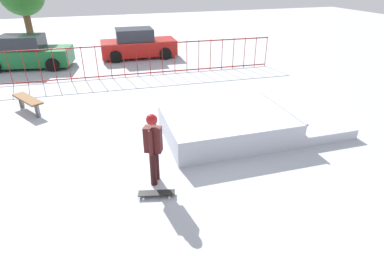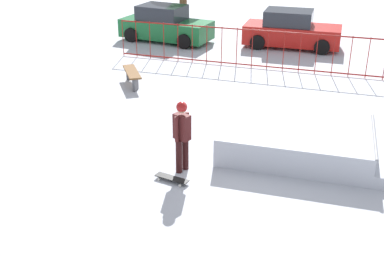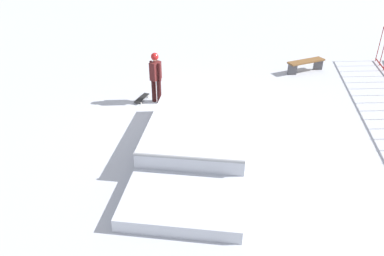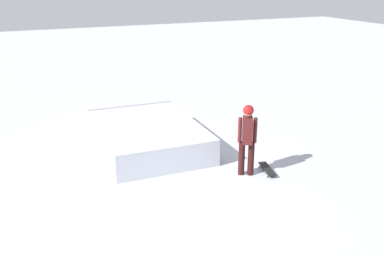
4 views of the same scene
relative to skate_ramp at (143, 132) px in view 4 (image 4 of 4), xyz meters
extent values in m
plane|color=#B2B7C1|center=(-1.75, 0.20, -0.32)|extent=(60.00, 60.00, 0.00)
cube|color=silver|center=(-0.48, 0.01, 0.03)|extent=(3.66, 2.69, 0.70)
cube|color=silver|center=(2.22, -0.06, -0.17)|extent=(1.87, 2.64, 0.30)
cylinder|color=gray|center=(1.32, -0.03, 0.38)|extent=(0.15, 2.60, 0.08)
cylinder|color=black|center=(-2.92, -1.50, 0.09)|extent=(0.15, 0.15, 0.82)
cylinder|color=black|center=(-3.02, -1.69, 0.09)|extent=(0.15, 0.15, 0.82)
cube|color=#4C1919|center=(-2.97, -1.60, 0.80)|extent=(0.44, 0.37, 0.60)
cylinder|color=#4C1919|center=(-2.89, -1.44, 0.80)|extent=(0.09, 0.09, 0.60)
cylinder|color=#4C1919|center=(-3.05, -1.75, 0.80)|extent=(0.09, 0.09, 0.60)
sphere|color=tan|center=(-2.97, -1.60, 1.25)|extent=(0.22, 0.22, 0.22)
sphere|color=#A51919|center=(-2.97, -1.60, 1.28)|extent=(0.25, 0.25, 0.25)
cube|color=black|center=(-3.06, -2.14, -0.23)|extent=(0.82, 0.39, 0.02)
cylinder|color=silver|center=(-2.76, -2.10, -0.29)|extent=(0.06, 0.04, 0.06)
cylinder|color=silver|center=(-2.82, -2.32, -0.29)|extent=(0.06, 0.04, 0.06)
cylinder|color=silver|center=(-3.30, -1.96, -0.29)|extent=(0.06, 0.04, 0.06)
cylinder|color=silver|center=(-3.36, -2.18, -0.29)|extent=(0.06, 0.04, 0.06)
camera|label=1|loc=(-4.00, -7.62, 4.13)|focal=29.39mm
camera|label=2|loc=(-0.12, -11.34, 5.36)|focal=46.14mm
camera|label=3|loc=(8.49, 0.80, 5.29)|focal=35.45mm
camera|label=4|loc=(-11.06, 3.35, 4.22)|focal=40.67mm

